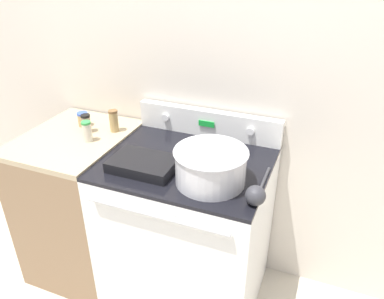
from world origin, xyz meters
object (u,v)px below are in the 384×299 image
(casserole_dish, at_px, (143,163))
(spice_jar_brown_cap, at_px, (114,121))
(ladle, at_px, (256,195))
(spice_jar_green_cap, at_px, (87,131))
(spice_jar_black_cap, at_px, (86,123))
(spice_jar_blue_cap, at_px, (83,119))
(mixing_bowl, at_px, (211,165))

(casserole_dish, distance_m, spice_jar_brown_cap, 0.44)
(ladle, bearing_deg, spice_jar_green_cap, 168.63)
(casserole_dish, bearing_deg, spice_jar_black_cap, 155.32)
(spice_jar_black_cap, relative_size, spice_jar_blue_cap, 1.26)
(spice_jar_brown_cap, relative_size, spice_jar_black_cap, 1.21)
(spice_jar_black_cap, xyz_separation_m, spice_jar_blue_cap, (-0.07, 0.06, -0.01))
(casserole_dish, relative_size, spice_jar_blue_cap, 3.78)
(spice_jar_black_cap, bearing_deg, spice_jar_blue_cap, 138.26)
(casserole_dish, relative_size, spice_jar_black_cap, 2.99)
(spice_jar_green_cap, height_order, spice_jar_blue_cap, spice_jar_green_cap)
(casserole_dish, bearing_deg, spice_jar_blue_cap, 152.80)
(mixing_bowl, distance_m, spice_jar_blue_cap, 0.92)
(mixing_bowl, distance_m, casserole_dish, 0.34)
(spice_jar_blue_cap, bearing_deg, spice_jar_black_cap, -41.74)
(spice_jar_green_cap, distance_m, spice_jar_blue_cap, 0.21)
(ladle, distance_m, spice_jar_black_cap, 1.08)
(spice_jar_green_cap, distance_m, spice_jar_black_cap, 0.12)
(spice_jar_brown_cap, xyz_separation_m, spice_jar_green_cap, (-0.07, -0.16, -0.01))
(spice_jar_black_cap, bearing_deg, spice_jar_brown_cap, 25.30)
(casserole_dish, xyz_separation_m, spice_jar_black_cap, (-0.48, 0.22, 0.03))
(spice_jar_brown_cap, height_order, spice_jar_green_cap, spice_jar_brown_cap)
(casserole_dish, bearing_deg, mixing_bowl, 1.90)
(casserole_dish, relative_size, spice_jar_brown_cap, 2.47)
(mixing_bowl, xyz_separation_m, spice_jar_brown_cap, (-0.67, 0.27, -0.01))
(mixing_bowl, relative_size, spice_jar_green_cap, 2.94)
(spice_jar_brown_cap, bearing_deg, spice_jar_green_cap, -112.79)
(spice_jar_brown_cap, bearing_deg, spice_jar_blue_cap, -178.75)
(ladle, bearing_deg, spice_jar_brown_cap, 158.57)
(spice_jar_brown_cap, bearing_deg, casserole_dish, -40.11)
(casserole_dish, xyz_separation_m, spice_jar_brown_cap, (-0.34, 0.29, 0.05))
(mixing_bowl, bearing_deg, spice_jar_brown_cap, 157.82)
(spice_jar_green_cap, bearing_deg, casserole_dish, -17.34)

